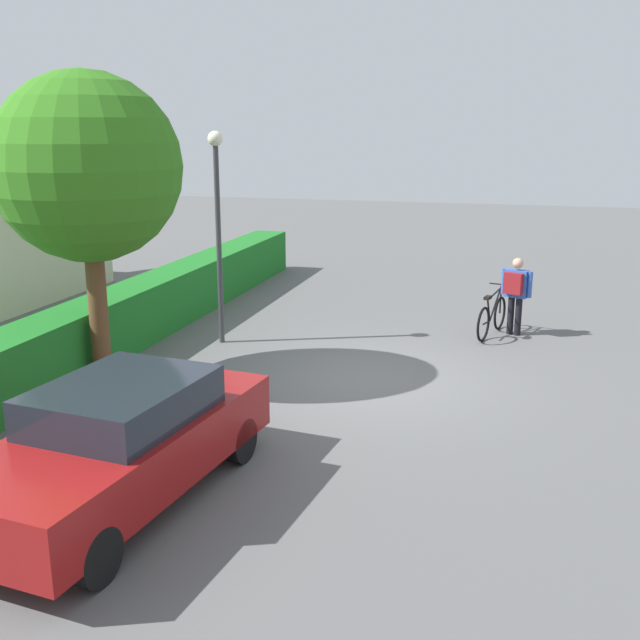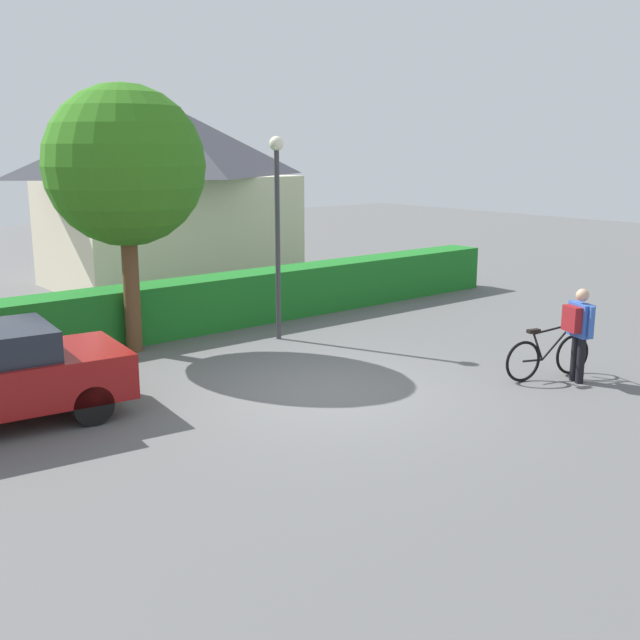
{
  "view_description": "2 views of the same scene",
  "coord_description": "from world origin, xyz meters",
  "px_view_note": "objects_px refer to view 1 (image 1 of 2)",
  "views": [
    {
      "loc": [
        -11.54,
        -2.31,
        4.08
      ],
      "look_at": [
        -1.59,
        0.47,
        1.39
      ],
      "focal_mm": 41.82,
      "sensor_mm": 36.0,
      "label": 1
    },
    {
      "loc": [
        -7.43,
        -8.84,
        3.79
      ],
      "look_at": [
        -0.55,
        -0.41,
        1.32
      ],
      "focal_mm": 42.74,
      "sensor_mm": 36.0,
      "label": 2
    }
  ],
  "objects_px": {
    "parked_car_near": "(120,441)",
    "bicycle": "(492,317)",
    "person_rider": "(516,289)",
    "street_lamp": "(218,208)",
    "tree_kerbside": "(87,169)"
  },
  "relations": [
    {
      "from": "parked_car_near",
      "to": "bicycle",
      "type": "height_order",
      "value": "parked_car_near"
    },
    {
      "from": "bicycle",
      "to": "person_rider",
      "type": "distance_m",
      "value": 0.71
    },
    {
      "from": "parked_car_near",
      "to": "person_rider",
      "type": "height_order",
      "value": "person_rider"
    },
    {
      "from": "person_rider",
      "to": "street_lamp",
      "type": "bearing_deg",
      "value": 110.79
    },
    {
      "from": "tree_kerbside",
      "to": "person_rider",
      "type": "bearing_deg",
      "value": -53.46
    },
    {
      "from": "parked_car_near",
      "to": "person_rider",
      "type": "distance_m",
      "value": 9.19
    },
    {
      "from": "street_lamp",
      "to": "tree_kerbside",
      "type": "relative_size",
      "value": 0.81
    },
    {
      "from": "person_rider",
      "to": "tree_kerbside",
      "type": "relative_size",
      "value": 0.32
    },
    {
      "from": "parked_car_near",
      "to": "street_lamp",
      "type": "height_order",
      "value": "street_lamp"
    },
    {
      "from": "bicycle",
      "to": "person_rider",
      "type": "xyz_separation_m",
      "value": [
        0.16,
        -0.42,
        0.55
      ]
    },
    {
      "from": "bicycle",
      "to": "street_lamp",
      "type": "bearing_deg",
      "value": 110.81
    },
    {
      "from": "bicycle",
      "to": "person_rider",
      "type": "bearing_deg",
      "value": -69.35
    },
    {
      "from": "tree_kerbside",
      "to": "street_lamp",
      "type": "bearing_deg",
      "value": -19.88
    },
    {
      "from": "street_lamp",
      "to": "bicycle",
      "type": "bearing_deg",
      "value": -69.19
    },
    {
      "from": "parked_car_near",
      "to": "person_rider",
      "type": "bearing_deg",
      "value": -25.97
    }
  ]
}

